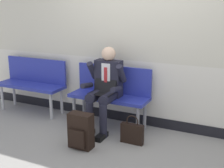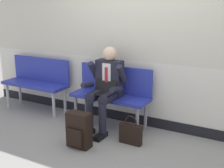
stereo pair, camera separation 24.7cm
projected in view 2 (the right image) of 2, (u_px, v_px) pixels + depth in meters
The scene contains 7 objects.
ground_plane at pixel (120, 136), 4.41m from camera, with size 18.00×18.00×0.00m, color gray.
station_wall at pixel (139, 34), 4.55m from camera, with size 5.95×0.14×2.85m.
bench_with_person at pixel (112, 91), 4.68m from camera, with size 1.23×0.42×0.93m.
bench_empty at pixel (37, 79), 5.40m from camera, with size 1.24×0.42×0.93m.
person_seated at pixel (105, 87), 4.48m from camera, with size 0.57×0.70×1.25m.
backpack at pixel (79, 130), 4.02m from camera, with size 0.32×0.21×0.48m.
handbag at pixel (131, 133), 4.13m from camera, with size 0.32×0.08×0.41m.
Camera 2 is at (1.89, -3.60, 1.88)m, focal length 48.67 mm.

